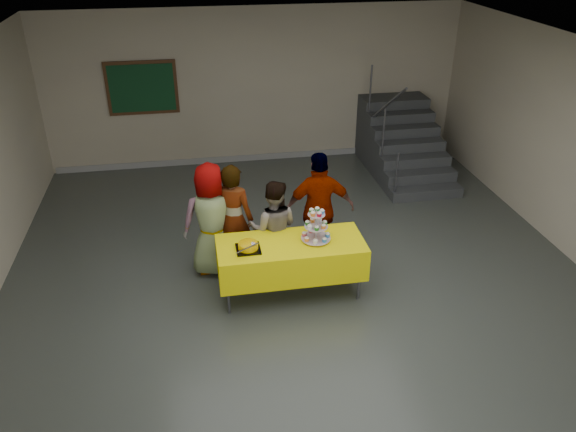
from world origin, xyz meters
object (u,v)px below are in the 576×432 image
bear_cake (248,246)px  cupcake_stand (316,227)px  schoolchild_d (319,209)px  staircase (400,144)px  schoolchild_c (274,229)px  noticeboard (142,88)px  bake_table (291,257)px  schoolchild_a (212,220)px  schoolchild_b (233,219)px

bear_cake → cupcake_stand: bearing=5.3°
schoolchild_d → bear_cake: bearing=37.9°
cupcake_stand → staircase: (2.54, 3.75, -0.47)m
schoolchild_c → noticeboard: noticeboard is taller
bake_table → schoolchild_a: size_ratio=1.17×
cupcake_stand → bear_cake: cupcake_stand is taller
bake_table → cupcake_stand: size_ratio=4.22×
bake_table → schoolchild_a: (-0.96, 0.72, 0.25)m
bake_table → schoolchild_d: bearing=52.9°
bake_table → schoolchild_b: 1.01m
staircase → schoolchild_c: bearing=-132.8°
schoolchild_b → staircase: size_ratio=0.66×
staircase → noticeboard: (-4.84, 0.84, 1.11)m
schoolchild_c → schoolchild_b: bearing=-6.8°
bear_cake → schoolchild_a: (-0.41, 0.79, -0.02)m
bear_cake → schoolchild_a: size_ratio=0.22×
schoolchild_d → schoolchild_c: bearing=18.2°
cupcake_stand → schoolchild_c: 0.73m
schoolchild_b → staircase: (3.54, 3.06, -0.31)m
bake_table → staircase: (2.87, 3.77, -0.07)m
bear_cake → staircase: size_ratio=0.15×
schoolchild_d → noticeboard: 4.69m
noticeboard → staircase: bearing=-9.8°
schoolchild_a → schoolchild_b: size_ratio=1.01×
schoolchild_b → schoolchild_d: size_ratio=0.95×
schoolchild_d → staircase: size_ratio=0.70×
cupcake_stand → noticeboard: noticeboard is taller
bear_cake → schoolchild_c: schoolchild_c is taller
schoolchild_a → schoolchild_c: (0.82, -0.21, -0.10)m
bake_table → bear_cake: bear_cake is taller
bear_cake → schoolchild_d: schoolchild_d is taller
schoolchild_b → staircase: staircase is taller
cupcake_stand → bear_cake: 0.89m
bear_cake → schoolchild_b: size_ratio=0.22×
schoolchild_c → bear_cake: bearing=68.6°
schoolchild_c → schoolchild_a: bearing=-0.8°
cupcake_stand → schoolchild_c: bearing=133.0°
cupcake_stand → noticeboard: 5.17m
cupcake_stand → staircase: size_ratio=0.19×
schoolchild_b → schoolchild_c: 0.57m
schoolchild_a → schoolchild_d: (1.49, -0.02, 0.03)m
bake_table → schoolchild_d: size_ratio=1.12×
cupcake_stand → schoolchild_a: (-1.28, 0.71, -0.15)m
schoolchild_d → noticeboard: (-2.50, 3.90, 0.76)m
schoolchild_a → noticeboard: bearing=-77.3°
schoolchild_b → schoolchild_d: (1.20, -0.01, 0.04)m
bear_cake → noticeboard: noticeboard is taller
cupcake_stand → schoolchild_a: 1.48m
schoolchild_a → schoolchild_b: 0.29m
schoolchild_c → noticeboard: (-1.82, 4.09, 0.90)m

